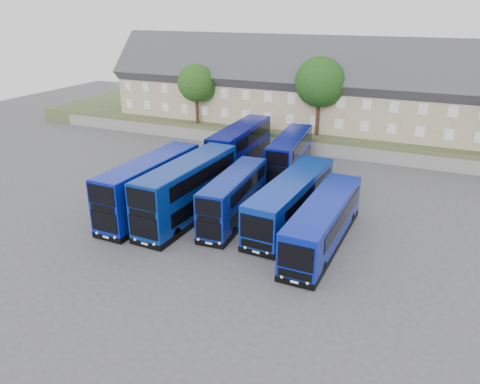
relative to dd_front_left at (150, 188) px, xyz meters
name	(u,v)px	position (x,y,z in m)	size (l,w,h in m)	color
ground	(201,236)	(5.83, -2.07, -2.31)	(120.00, 120.00, 0.00)	#4A4A4F
retaining_wall	(296,146)	(5.83, 21.93, -1.56)	(70.00, 0.40, 1.50)	slate
earth_bank	(318,126)	(5.83, 31.93, -1.31)	(80.00, 20.00, 2.00)	#46512D
terrace_row	(361,93)	(11.84, 27.93, 4.29)	(66.00, 10.40, 11.20)	tan
dd_front_left	(150,188)	(0.00, 0.00, 0.00)	(3.01, 11.87, 4.69)	#08189C
dd_front_mid	(188,191)	(3.34, 0.46, 0.06)	(3.25, 12.21, 4.81)	navy
dd_front_right	(234,199)	(7.04, 1.40, -0.35)	(2.89, 10.16, 3.99)	navy
dd_rear_left	(240,149)	(2.29, 13.34, 0.02)	(3.13, 11.97, 4.73)	#060C79
dd_rear_right	(289,156)	(7.68, 13.68, -0.22)	(3.38, 10.88, 4.26)	#071085
coach_east_a	(291,201)	(11.33, 3.24, -0.52)	(3.51, 13.46, 3.65)	#08279A
coach_east_b	(323,224)	(14.74, 0.34, -0.61)	(2.90, 12.69, 3.46)	#081AA0
tree_west	(198,84)	(-8.02, 23.02, 4.74)	(4.80, 4.80, 7.65)	#382314
tree_mid	(321,84)	(7.98, 23.52, 5.76)	(5.76, 5.76, 9.18)	#382314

